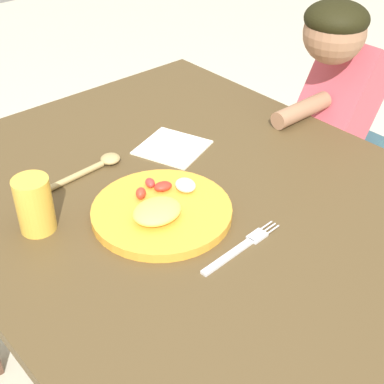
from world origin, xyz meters
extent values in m
cube|color=#4F3D22|center=(0.00, 0.00, 0.73)|extent=(1.19, 0.91, 0.03)
cube|color=brown|center=(-0.52, 0.38, 0.36)|extent=(0.07, 0.07, 0.72)
cylinder|color=gold|center=(-0.01, -0.09, 0.75)|extent=(0.27, 0.27, 0.02)
ellipsoid|color=#F9D955|center=(0.01, -0.12, 0.78)|extent=(0.08, 0.10, 0.03)
ellipsoid|color=red|center=(-0.06, -0.05, 0.77)|extent=(0.04, 0.04, 0.02)
ellipsoid|color=red|center=(-0.08, -0.06, 0.77)|extent=(0.03, 0.03, 0.02)
ellipsoid|color=red|center=(-0.06, -0.10, 0.77)|extent=(0.03, 0.03, 0.02)
ellipsoid|color=#F0E6CF|center=(-0.03, -0.02, 0.78)|extent=(0.04, 0.04, 0.02)
cube|color=silver|center=(0.16, -0.08, 0.75)|extent=(0.02, 0.13, 0.01)
cube|color=silver|center=(0.15, 0.00, 0.75)|extent=(0.03, 0.04, 0.01)
cylinder|color=silver|center=(0.16, 0.04, 0.75)|extent=(0.01, 0.03, 0.00)
cylinder|color=silver|center=(0.15, 0.04, 0.75)|extent=(0.01, 0.03, 0.00)
cylinder|color=silver|center=(0.14, 0.04, 0.75)|extent=(0.01, 0.03, 0.00)
cylinder|color=tan|center=(-0.23, -0.15, 0.75)|extent=(0.02, 0.15, 0.01)
ellipsoid|color=tan|center=(-0.24, -0.06, 0.75)|extent=(0.05, 0.05, 0.02)
cylinder|color=gold|center=(-0.13, -0.29, 0.80)|extent=(0.07, 0.07, 0.11)
cube|color=#315662|center=(-0.10, 0.66, 0.30)|extent=(0.16, 0.15, 0.61)
cube|color=#CC4C59|center=(-0.10, 0.59, 0.74)|extent=(0.17, 0.25, 0.33)
sphere|color=#9E7051|center=(-0.10, 0.52, 0.94)|extent=(0.15, 0.15, 0.15)
ellipsoid|color=black|center=(-0.10, 0.52, 0.98)|extent=(0.16, 0.16, 0.08)
cylinder|color=#9E7051|center=(-0.10, 0.43, 0.77)|extent=(0.04, 0.18, 0.04)
cube|color=white|center=(-0.20, 0.09, 0.75)|extent=(0.18, 0.18, 0.00)
camera|label=1|loc=(0.67, -0.61, 1.40)|focal=51.80mm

